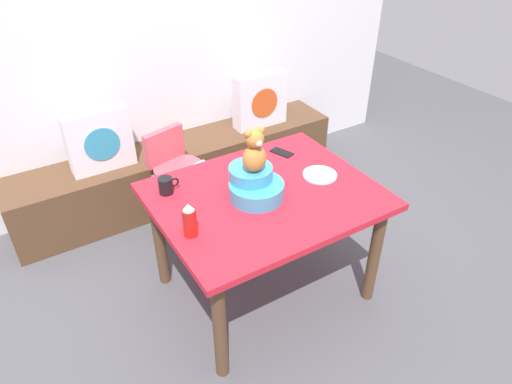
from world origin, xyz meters
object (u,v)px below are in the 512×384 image
at_px(pillow_floral_left, 99,140).
at_px(cell_phone, 282,152).
at_px(dinner_plate_near, 320,175).
at_px(highchair, 178,171).
at_px(teddy_bear, 255,151).
at_px(ketchup_bottle, 190,220).
at_px(coffee_mug, 166,185).
at_px(pillow_floral_right, 260,100).
at_px(dining_table, 265,208).
at_px(infant_seat_teal, 255,185).

height_order(pillow_floral_left, cell_phone, pillow_floral_left).
bearing_deg(pillow_floral_left, dinner_plate_near, -52.20).
bearing_deg(highchair, cell_phone, -42.28).
height_order(pillow_floral_left, highchair, pillow_floral_left).
xyz_separation_m(teddy_bear, ketchup_bottle, (-0.44, -0.12, -0.19)).
bearing_deg(coffee_mug, teddy_bear, -34.83).
relative_size(pillow_floral_right, dinner_plate_near, 2.20).
relative_size(dining_table, cell_phone, 8.40).
bearing_deg(dinner_plate_near, dining_table, 177.83).
bearing_deg(cell_phone, highchair, 117.42).
distance_m(coffee_mug, dinner_plate_near, 0.88).
bearing_deg(highchair, infant_seat_teal, -80.27).
xyz_separation_m(pillow_floral_left, teddy_bear, (0.52, -1.20, 0.34)).
xyz_separation_m(pillow_floral_left, highchair, (0.39, -0.42, -0.16)).
height_order(highchair, ketchup_bottle, ketchup_bottle).
distance_m(pillow_floral_left, dinner_plate_near, 1.56).
height_order(infant_seat_teal, dinner_plate_near, infant_seat_teal).
relative_size(pillow_floral_left, dining_table, 0.36).
xyz_separation_m(pillow_floral_left, cell_phone, (0.91, -0.89, 0.06)).
height_order(dining_table, ketchup_bottle, ketchup_bottle).
xyz_separation_m(ketchup_bottle, coffee_mug, (0.04, 0.40, -0.04)).
bearing_deg(coffee_mug, cell_phone, 2.23).
xyz_separation_m(pillow_floral_right, infant_seat_teal, (-0.78, -1.20, 0.13)).
xyz_separation_m(dining_table, dinner_plate_near, (0.37, -0.01, 0.11)).
bearing_deg(pillow_floral_right, dining_table, -120.68).
distance_m(dinner_plate_near, cell_phone, 0.34).
bearing_deg(pillow_floral_right, infant_seat_teal, -123.09).
relative_size(pillow_floral_left, teddy_bear, 1.76).
relative_size(dining_table, ketchup_bottle, 6.54).
bearing_deg(infant_seat_teal, coffee_mug, 145.22).
relative_size(pillow_floral_left, ketchup_bottle, 2.38).
bearing_deg(cell_phone, coffee_mug, 161.93).
height_order(ketchup_bottle, dinner_plate_near, ketchup_bottle).
height_order(pillow_floral_right, coffee_mug, pillow_floral_right).
bearing_deg(cell_phone, dinner_plate_near, -103.56).
distance_m(coffee_mug, cell_phone, 0.79).
bearing_deg(dining_table, infant_seat_teal, 166.53).
bearing_deg(pillow_floral_right, pillow_floral_left, 180.00).
xyz_separation_m(ketchup_bottle, cell_phone, (0.83, 0.43, -0.08)).
bearing_deg(dining_table, dinner_plate_near, -2.17).
relative_size(dining_table, coffee_mug, 10.08).
distance_m(dining_table, infant_seat_teal, 0.19).
distance_m(infant_seat_teal, cell_phone, 0.50).
distance_m(dining_table, coffee_mug, 0.57).
bearing_deg(coffee_mug, infant_seat_teal, -34.78).
xyz_separation_m(dining_table, ketchup_bottle, (-0.50, -0.11, 0.19)).
bearing_deg(dining_table, pillow_floral_left, 115.73).
bearing_deg(infant_seat_teal, pillow_floral_left, 113.59).
height_order(pillow_floral_left, pillow_floral_right, same).
distance_m(pillow_floral_right, infant_seat_teal, 1.44).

